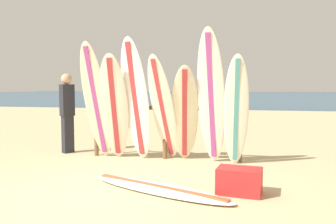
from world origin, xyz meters
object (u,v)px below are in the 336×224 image
object	(u,v)px
surfboard_leaning_far_left	(96,102)
surfboard_leaning_center	(163,109)
surfboard_leaning_center_right	(185,114)
small_boat_offshore	(234,99)
surfboard_leaning_left	(114,108)
surfboard_lying_on_sand	(158,188)
surfboard_leaning_center_left	(136,100)
surfboard_leaning_right	(211,98)
surfboard_leaning_far_right	(236,111)
surfboard_rack	(165,121)
cooler_box	(239,181)
beachgoer_standing	(67,109)

from	to	relation	value
surfboard_leaning_far_left	surfboard_leaning_center	distance (m)	1.39
surfboard_leaning_center_right	small_boat_offshore	world-z (taller)	surfboard_leaning_center_right
surfboard_leaning_left	surfboard_lying_on_sand	xyz separation A→B (m)	(1.35, -1.81, -1.03)
surfboard_lying_on_sand	surfboard_leaning_center_left	bearing A→B (deg)	116.45
surfboard_lying_on_sand	small_boat_offshore	distance (m)	30.11
surfboard_leaning_center_right	surfboard_lying_on_sand	bearing A→B (deg)	-91.67
surfboard_leaning_right	surfboard_lying_on_sand	bearing A→B (deg)	-107.87
surfboard_leaning_far_right	surfboard_lying_on_sand	xyz separation A→B (m)	(-1.04, -1.80, -1.00)
surfboard_rack	surfboard_leaning_center_left	size ratio (longest dim) A/B	1.28
surfboard_leaning_far_left	small_boat_offshore	xyz separation A→B (m)	(1.97, 28.31, -0.92)
surfboard_lying_on_sand	small_boat_offshore	bearing A→B (deg)	89.54
surfboard_leaning_far_left	surfboard_leaning_center	xyz separation A→B (m)	(1.38, 0.05, -0.13)
surfboard_leaning_center_right	surfboard_leaning_center_left	bearing A→B (deg)	-174.98
surfboard_rack	surfboard_leaning_right	world-z (taller)	surfboard_leaning_right
small_boat_offshore	cooler_box	xyz separation A→B (m)	(0.89, -29.99, -0.08)
surfboard_leaning_far_right	surfboard_leaning_left	bearing A→B (deg)	179.88
surfboard_rack	surfboard_lying_on_sand	world-z (taller)	surfboard_rack
surfboard_leaning_left	small_boat_offshore	size ratio (longest dim) A/B	0.89
surfboard_leaning_center_right	surfboard_leaning_far_right	world-z (taller)	surfboard_leaning_far_right
surfboard_leaning_right	surfboard_leaning_far_right	distance (m)	0.52
surfboard_rack	cooler_box	size ratio (longest dim) A/B	5.21
surfboard_leaning_far_left	surfboard_leaning_right	world-z (taller)	surfboard_leaning_right
surfboard_leaning_right	beachgoer_standing	distance (m)	3.31
surfboard_leaning_center_left	surfboard_lying_on_sand	world-z (taller)	surfboard_leaning_center_left
surfboard_leaning_center_left	surfboard_leaning_left	bearing A→B (deg)	-176.79
surfboard_leaning_center	surfboard_leaning_left	bearing A→B (deg)	-177.66
surfboard_leaning_center_left	small_boat_offshore	size ratio (longest dim) A/B	1.02
surfboard_rack	surfboard_lying_on_sand	bearing A→B (deg)	-79.65
surfboard_rack	surfboard_leaning_far_left	distance (m)	1.44
surfboard_leaning_left	surfboard_leaning_center	xyz separation A→B (m)	(1.00, 0.04, -0.02)
surfboard_rack	surfboard_leaning_right	bearing A→B (deg)	-20.71
surfboard_leaning_center_left	surfboard_leaning_center_right	distance (m)	1.01
surfboard_rack	surfboard_leaning_far_right	xyz separation A→B (m)	(1.44, -0.37, 0.26)
surfboard_leaning_far_left	beachgoer_standing	xyz separation A→B (m)	(-0.94, 0.54, -0.20)
small_boat_offshore	surfboard_leaning_far_right	bearing A→B (deg)	-88.38
surfboard_leaning_center_left	surfboard_leaning_center	size ratio (longest dim) A/B	1.16
surfboard_leaning_right	surfboard_leaning_center_left	bearing A→B (deg)	178.84
surfboard_leaning_far_left	surfboard_leaning_left	bearing A→B (deg)	1.09
cooler_box	beachgoer_standing	bearing A→B (deg)	157.22
surfboard_leaning_center	surfboard_leaning_right	size ratio (longest dim) A/B	0.82
surfboard_leaning_center	surfboard_leaning_center_left	bearing A→B (deg)	-178.36
surfboard_leaning_right	cooler_box	size ratio (longest dim) A/B	4.25
surfboard_leaning_far_right	surfboard_lying_on_sand	size ratio (longest dim) A/B	0.86
surfboard_leaning_right	beachgoer_standing	bearing A→B (deg)	170.58
surfboard_leaning_center_right	surfboard_leaning_right	xyz separation A→B (m)	(0.52, -0.11, 0.33)
surfboard_leaning_left	beachgoer_standing	distance (m)	1.43
surfboard_leaning_center_right	small_boat_offshore	size ratio (longest dim) A/B	0.80
surfboard_leaning_left	surfboard_leaning_center_right	xyz separation A→B (m)	(1.41, 0.11, -0.12)
surfboard_leaning_far_right	surfboard_leaning_right	bearing A→B (deg)	-179.97
surfboard_leaning_right	surfboard_leaning_far_right	size ratio (longest dim) A/B	1.23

